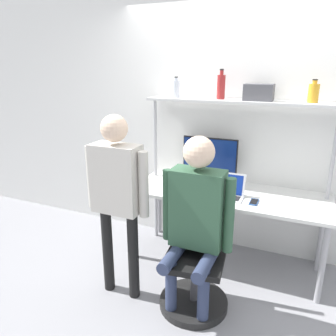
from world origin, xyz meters
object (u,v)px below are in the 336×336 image
bottle_red (221,86)px  laptop (225,190)px  cell_phone (254,202)px  storage_box (259,92)px  person_seated (196,213)px  person_standing (117,187)px  bottle_amber (314,93)px  office_chair (195,273)px  bottle_clear (176,89)px  monitor (210,157)px

bottle_red → laptop: bearing=-61.1°
cell_phone → storage_box: (-0.08, 0.35, 0.92)m
person_seated → person_standing: 0.66m
person_seated → bottle_amber: bearing=53.1°
bottle_amber → laptop: bearing=-155.5°
laptop → storage_box: size_ratio=1.33×
office_chair → person_standing: person_standing is taller
cell_phone → person_seated: (-0.34, -0.60, 0.09)m
bottle_clear → laptop: bearing=-25.3°
laptop → cell_phone: 0.28m
monitor → office_chair: monitor is taller
bottle_amber → person_standing: bearing=-142.7°
monitor → bottle_red: bottle_red is taller
laptop → office_chair: 0.81m
monitor → cell_phone: size_ratio=3.77×
office_chair → person_seated: person_seated is taller
monitor → bottle_red: (0.09, -0.02, 0.71)m
person_standing → person_seated: bearing=7.4°
monitor → cell_phone: bearing=-35.0°
office_chair → storage_box: size_ratio=3.56×
cell_phone → bottle_amber: bearing=43.3°
person_seated → bottle_clear: bottle_clear is taller
cell_phone → person_seated: bearing=-119.7°
monitor → laptop: bearing=-51.2°
monitor → bottle_red: size_ratio=2.05×
cell_phone → office_chair: office_chair is taller
person_standing → bottle_clear: size_ratio=7.71×
cell_phone → bottle_amber: 1.06m
laptop → bottle_clear: bottle_clear is taller
monitor → bottle_clear: bearing=-176.6°
laptop → office_chair: bearing=-96.7°
cell_phone → person_standing: person_standing is taller
monitor → person_standing: 1.14m
laptop → bottle_red: (-0.16, 0.29, 0.91)m
person_seated → person_standing: size_ratio=0.91×
person_standing → storage_box: 1.52m
office_chair → person_standing: (-0.63, -0.13, 0.70)m
person_seated → bottle_clear: (-0.55, 0.94, 0.84)m
bottle_red → storage_box: (0.35, -0.00, -0.04)m
office_chair → bottle_clear: (-0.54, 0.90, 1.40)m
office_chair → cell_phone: bearing=58.0°
bottle_clear → storage_box: bearing=0.0°
person_seated → bottle_clear: size_ratio=7.04×
office_chair → laptop: bearing=83.3°
bottle_clear → bottle_amber: bottle_clear is taller
laptop → bottle_amber: bottle_amber is taller
bottle_red → storage_box: bottle_red is taller
person_standing → bottle_red: size_ratio=5.63×
cell_phone → person_seated: 0.69m
bottle_amber → storage_box: size_ratio=0.76×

